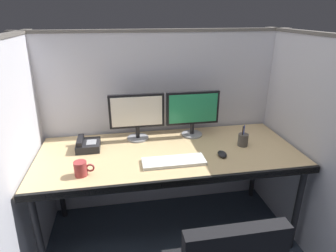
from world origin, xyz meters
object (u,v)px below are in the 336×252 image
object	(u,v)px
pen_cup	(243,140)
desk_phone	(88,145)
computer_mouse	(222,154)
monitor_left	(137,114)
monitor_right	(193,111)
desk	(169,158)
coffee_mug	(81,169)
keyboard_main	(174,161)

from	to	relation	value
pen_cup	desk_phone	size ratio (longest dim) A/B	0.88
computer_mouse	monitor_left	bearing A→B (deg)	144.94
monitor_left	monitor_right	size ratio (longest dim) A/B	1.00
computer_mouse	desk	bearing A→B (deg)	159.90
monitor_right	computer_mouse	size ratio (longest dim) A/B	4.48
coffee_mug	monitor_right	bearing A→B (deg)	30.06
monitor_left	monitor_right	distance (m)	0.45
keyboard_main	desk_phone	size ratio (longest dim) A/B	2.26
monitor_left	keyboard_main	xyz separation A→B (m)	(0.21, -0.43, -0.20)
computer_mouse	coffee_mug	xyz separation A→B (m)	(-0.96, -0.09, 0.03)
pen_cup	desk	bearing A→B (deg)	-179.35
keyboard_main	computer_mouse	xyz separation A→B (m)	(0.36, 0.03, 0.01)
desk	pen_cup	size ratio (longest dim) A/B	11.41
monitor_left	desk_phone	size ratio (longest dim) A/B	2.26
computer_mouse	pen_cup	bearing A→B (deg)	32.65
coffee_mug	desk_phone	xyz separation A→B (m)	(0.01, 0.37, -0.01)
desk_phone	desk	bearing A→B (deg)	-14.47
monitor_right	pen_cup	distance (m)	0.45
desk	desk_phone	size ratio (longest dim) A/B	10.00
pen_cup	desk_phone	xyz separation A→B (m)	(-1.17, 0.15, -0.02)
desk	coffee_mug	world-z (taller)	coffee_mug
monitor_right	coffee_mug	size ratio (longest dim) A/B	3.41
desk_phone	monitor_left	bearing A→B (deg)	16.67
monitor_left	keyboard_main	size ratio (longest dim) A/B	1.00
monitor_left	pen_cup	world-z (taller)	monitor_left
monitor_left	keyboard_main	distance (m)	0.52
monitor_left	computer_mouse	world-z (taller)	monitor_left
keyboard_main	pen_cup	size ratio (longest dim) A/B	2.58
monitor_left	coffee_mug	world-z (taller)	monitor_left
desk	keyboard_main	xyz separation A→B (m)	(0.00, -0.17, 0.06)
monitor_left	computer_mouse	size ratio (longest dim) A/B	4.48
pen_cup	coffee_mug	world-z (taller)	pen_cup
keyboard_main	desk_phone	xyz separation A→B (m)	(-0.59, 0.32, 0.02)
desk	computer_mouse	bearing A→B (deg)	-20.10
desk	pen_cup	xyz separation A→B (m)	(0.57, 0.01, 0.10)
keyboard_main	pen_cup	world-z (taller)	pen_cup
monitor_right	coffee_mug	distance (m)	0.98
coffee_mug	desk_phone	world-z (taller)	coffee_mug
monitor_left	monitor_right	xyz separation A→B (m)	(0.45, -0.00, 0.00)
keyboard_main	computer_mouse	size ratio (longest dim) A/B	4.48
keyboard_main	computer_mouse	world-z (taller)	computer_mouse
desk	keyboard_main	bearing A→B (deg)	-89.96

